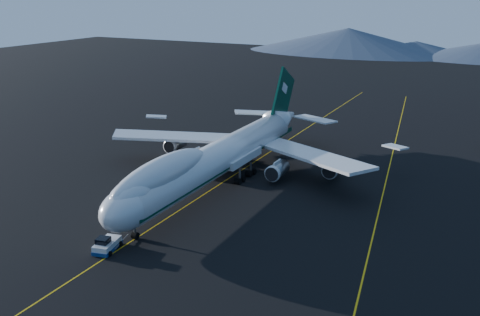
% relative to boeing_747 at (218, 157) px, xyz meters
% --- Properties ---
extents(ground, '(500.00, 500.00, 0.00)m').
position_rel_boeing_747_xyz_m(ground, '(-0.00, -0.03, -5.81)').
color(ground, black).
rests_on(ground, ground).
extents(taxiway_line_main, '(0.25, 220.00, 0.01)m').
position_rel_boeing_747_xyz_m(taxiway_line_main, '(-0.00, -0.03, -5.80)').
color(taxiway_line_main, gold).
rests_on(taxiway_line_main, ground).
extents(taxiway_line_side, '(28.08, 198.09, 0.01)m').
position_rel_boeing_747_xyz_m(taxiway_line_side, '(30.00, 9.97, -5.80)').
color(taxiway_line_side, gold).
rests_on(taxiway_line_side, ground).
extents(boeing_747, '(59.62, 72.43, 19.37)m').
position_rel_boeing_747_xyz_m(boeing_747, '(0.00, 0.00, 0.00)').
color(boeing_747, silver).
rests_on(boeing_747, ground).
extents(pushback_tug, '(3.70, 5.46, 2.20)m').
position_rel_boeing_747_xyz_m(pushback_tug, '(-1.39, -31.39, -5.12)').
color(pushback_tug, silver).
rests_on(pushback_tug, ground).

